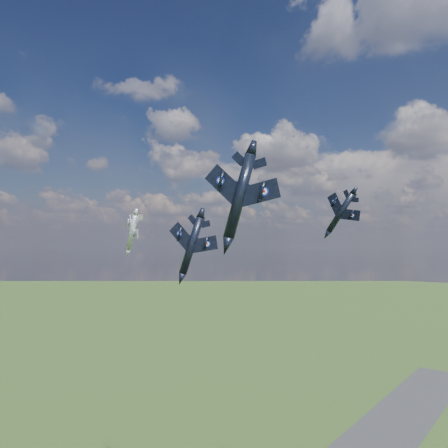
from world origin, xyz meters
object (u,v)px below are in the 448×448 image
Objects in this scene: jet_high_navy at (341,213)px; jet_lead_navy at (191,245)px; jet_right_navy at (240,196)px; jet_left_silver at (132,232)px.

jet_lead_navy is at bearing -110.91° from jet_high_navy.
jet_left_silver is at bearing 135.53° from jet_right_navy.
jet_left_silver is at bearing -142.47° from jet_high_navy.
jet_high_navy reaches higher than jet_lead_navy.
jet_left_silver is (-24.89, 6.86, 3.15)m from jet_lead_navy.
jet_high_navy reaches higher than jet_left_silver.
jet_lead_navy is 26.01m from jet_left_silver.
jet_left_silver is at bearing 148.80° from jet_lead_navy.
jet_left_silver is (-48.40, 24.28, -2.89)m from jet_right_navy.
jet_high_navy is 48.22m from jet_left_silver.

